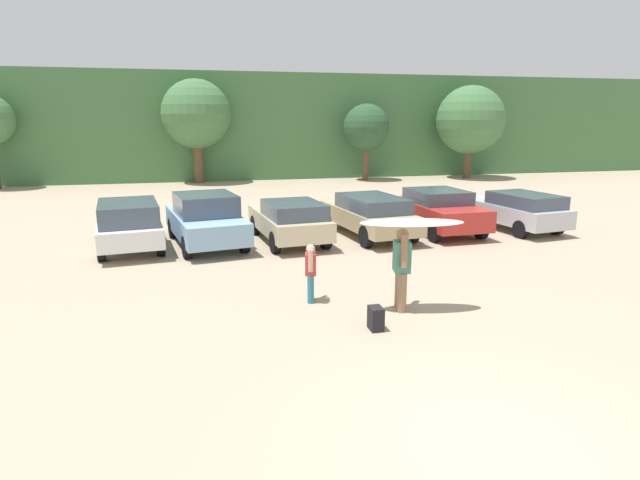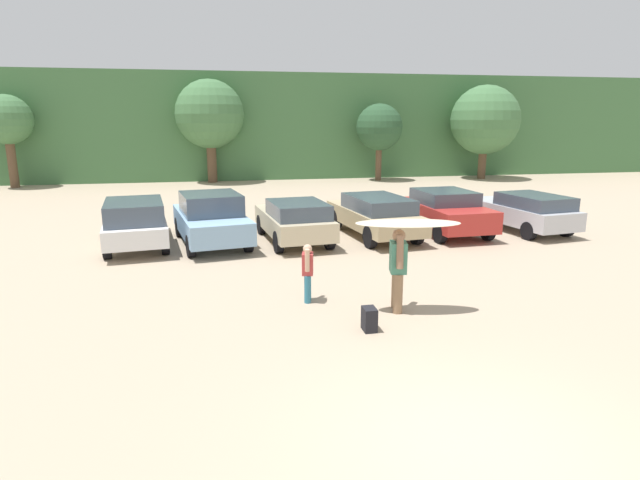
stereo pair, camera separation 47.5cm
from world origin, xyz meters
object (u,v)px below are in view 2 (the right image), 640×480
object	(u,v)px
parked_car_champagne	(294,220)
parked_car_red	(445,211)
person_adult	(398,265)
backpack_dropped	(369,319)
parked_car_white	(135,221)
parked_car_silver	(523,211)
parked_car_tan	(375,214)
surfboard_cream	(408,223)
person_child	(308,269)
parked_car_sky_blue	(211,218)

from	to	relation	value
parked_car_champagne	parked_car_red	bearing A→B (deg)	-91.96
person_adult	backpack_dropped	size ratio (longest dim) A/B	3.85
parked_car_white	parked_car_silver	xyz separation A→B (m)	(13.20, -0.20, -0.07)
parked_car_white	parked_car_tan	bearing A→B (deg)	-98.39
parked_car_champagne	parked_car_silver	world-z (taller)	parked_car_champagne
person_adult	backpack_dropped	xyz separation A→B (m)	(-0.86, -0.92, -0.75)
backpack_dropped	parked_car_champagne	bearing A→B (deg)	92.45
parked_car_white	backpack_dropped	size ratio (longest dim) A/B	11.03
parked_car_tan	surfboard_cream	size ratio (longest dim) A/B	2.22
person_adult	parked_car_red	bearing A→B (deg)	-109.14
parked_car_tan	backpack_dropped	world-z (taller)	parked_car_tan
parked_car_tan	parked_car_silver	distance (m)	5.45
parked_car_white	person_child	world-z (taller)	parked_car_white
parked_car_champagne	person_adult	size ratio (longest dim) A/B	2.51
parked_car_white	parked_car_silver	world-z (taller)	parked_car_white
parked_car_champagne	surfboard_cream	size ratio (longest dim) A/B	1.99
parked_car_champagne	person_adult	xyz separation A→B (m)	(1.18, -6.58, 0.23)
parked_car_white	parked_car_silver	distance (m)	13.20
parked_car_silver	person_adult	size ratio (longest dim) A/B	2.62
parked_car_sky_blue	parked_car_white	bearing A→B (deg)	76.76
parked_car_red	person_child	distance (m)	8.44
parked_car_sky_blue	surfboard_cream	bearing A→B (deg)	-160.35
parked_car_sky_blue	parked_car_tan	bearing A→B (deg)	-99.46
parked_car_sky_blue	person_adult	bearing A→B (deg)	-160.80
parked_car_white	parked_car_sky_blue	distance (m)	2.32
parked_car_silver	backpack_dropped	size ratio (longest dim) A/B	10.09
parked_car_champagne	parked_car_sky_blue	bearing A→B (deg)	78.86
backpack_dropped	parked_car_white	bearing A→B (deg)	123.78
parked_car_champagne	parked_car_silver	xyz separation A→B (m)	(8.25, 0.17, -0.01)
parked_car_tan	parked_car_red	size ratio (longest dim) A/B	1.18
surfboard_cream	person_child	bearing A→B (deg)	-18.93
person_child	parked_car_red	bearing A→B (deg)	-122.50
parked_car_tan	backpack_dropped	bearing A→B (deg)	155.32
parked_car_tan	parked_car_silver	bearing A→B (deg)	-98.39
parked_car_white	parked_car_silver	bearing A→B (deg)	-98.71
parked_car_tan	parked_car_sky_blue	bearing A→B (deg)	83.51
parked_car_sky_blue	person_child	xyz separation A→B (m)	(2.10, -5.91, -0.11)
parked_car_silver	person_child	world-z (taller)	parked_car_silver
parked_car_white	parked_car_tan	size ratio (longest dim) A/B	1.02
parked_car_champagne	parked_car_silver	distance (m)	8.25
surfboard_cream	backpack_dropped	xyz separation A→B (m)	(-1.00, -0.80, -1.65)
parked_car_white	parked_car_tan	xyz separation A→B (m)	(7.75, -0.08, -0.03)
parked_car_sky_blue	parked_car_silver	xyz separation A→B (m)	(10.89, -0.07, -0.10)
parked_car_white	person_adult	distance (m)	9.28
parked_car_red	backpack_dropped	world-z (taller)	parked_car_red
person_adult	parked_car_white	bearing A→B (deg)	-36.65
parked_car_sky_blue	person_child	world-z (taller)	parked_car_sky_blue
person_child	surfboard_cream	world-z (taller)	surfboard_cream
person_adult	person_child	xyz separation A→B (m)	(-1.72, 0.92, -0.25)
parked_car_sky_blue	parked_car_champagne	world-z (taller)	parked_car_sky_blue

